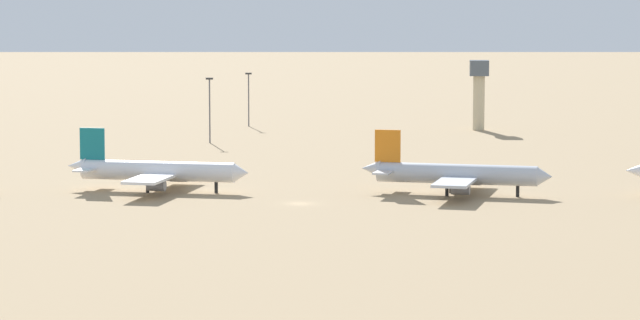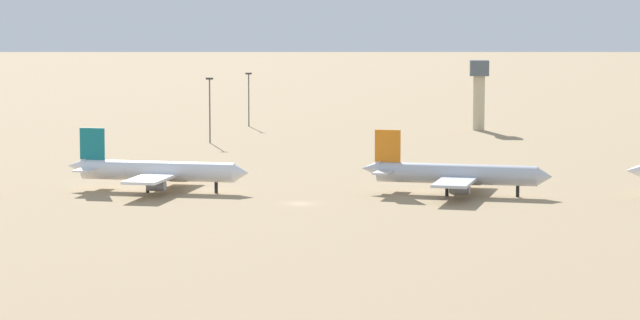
{
  "view_description": "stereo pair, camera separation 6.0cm",
  "coord_description": "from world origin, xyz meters",
  "px_view_note": "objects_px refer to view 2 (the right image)",
  "views": [
    {
      "loc": [
        20.76,
        -252.19,
        35.71
      ],
      "look_at": [
        2.52,
        15.96,
        6.0
      ],
      "focal_mm": 81.37,
      "sensor_mm": 36.0,
      "label": 1
    },
    {
      "loc": [
        20.82,
        -252.18,
        35.71
      ],
      "look_at": [
        2.52,
        15.96,
        6.0
      ],
      "focal_mm": 81.37,
      "sensor_mm": 36.0,
      "label": 2
    }
  ],
  "objects_px": {
    "control_tower": "(479,88)",
    "light_pole_mid": "(249,95)",
    "light_pole_east": "(210,105)",
    "parked_jet_orange_3": "(455,174)",
    "parked_jet_teal_2": "(156,171)"
  },
  "relations": [
    {
      "from": "parked_jet_teal_2",
      "to": "light_pole_east",
      "type": "bearing_deg",
      "value": 99.63
    },
    {
      "from": "parked_jet_orange_3",
      "to": "light_pole_east",
      "type": "bearing_deg",
      "value": 132.75
    },
    {
      "from": "light_pole_mid",
      "to": "light_pole_east",
      "type": "xyz_separation_m",
      "value": [
        -4.14,
        -48.41,
        0.6
      ]
    },
    {
      "from": "control_tower",
      "to": "light_pole_mid",
      "type": "distance_m",
      "value": 65.21
    },
    {
      "from": "parked_jet_orange_3",
      "to": "control_tower",
      "type": "relative_size",
      "value": 1.84
    },
    {
      "from": "parked_jet_teal_2",
      "to": "light_pole_mid",
      "type": "distance_m",
      "value": 141.14
    },
    {
      "from": "parked_jet_teal_2",
      "to": "control_tower",
      "type": "xyz_separation_m",
      "value": [
        65.56,
        133.43,
        7.77
      ]
    },
    {
      "from": "parked_jet_orange_3",
      "to": "light_pole_mid",
      "type": "bearing_deg",
      "value": 121.67
    },
    {
      "from": "parked_jet_teal_2",
      "to": "parked_jet_orange_3",
      "type": "relative_size",
      "value": 1.0
    },
    {
      "from": "parked_jet_orange_3",
      "to": "light_pole_east",
      "type": "height_order",
      "value": "light_pole_east"
    },
    {
      "from": "control_tower",
      "to": "light_pole_east",
      "type": "bearing_deg",
      "value": -149.35
    },
    {
      "from": "control_tower",
      "to": "parked_jet_orange_3",
      "type": "bearing_deg",
      "value": -94.19
    },
    {
      "from": "parked_jet_orange_3",
      "to": "control_tower",
      "type": "height_order",
      "value": "control_tower"
    },
    {
      "from": "light_pole_mid",
      "to": "light_pole_east",
      "type": "distance_m",
      "value": 48.59
    },
    {
      "from": "light_pole_mid",
      "to": "parked_jet_orange_3",
      "type": "bearing_deg",
      "value": -68.91
    }
  ]
}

